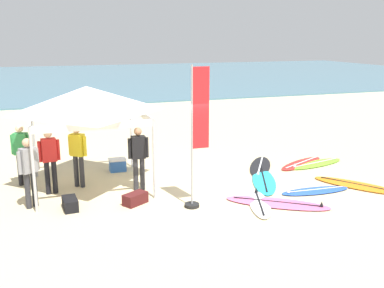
{
  "coord_description": "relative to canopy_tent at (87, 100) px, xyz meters",
  "views": [
    {
      "loc": [
        -4.18,
        -10.49,
        4.02
      ],
      "look_at": [
        -0.2,
        1.1,
        1.0
      ],
      "focal_mm": 41.17,
      "sensor_mm": 36.0,
      "label": 1
    }
  ],
  "objects": [
    {
      "name": "ground_plane",
      "position": [
        3.06,
        -1.24,
        -2.39
      ],
      "size": [
        80.0,
        80.0,
        0.0
      ],
      "primitive_type": "plane",
      "color": "beige"
    },
    {
      "name": "sea",
      "position": [
        3.06,
        32.4,
        -2.34
      ],
      "size": [
        80.0,
        36.0,
        0.1
      ],
      "primitive_type": "cube",
      "color": "teal",
      "rests_on": "ground"
    },
    {
      "name": "canopy_tent",
      "position": [
        0.0,
        0.0,
        0.0
      ],
      "size": [
        2.97,
        2.97,
        2.75
      ],
      "color": "#B7B7BC",
      "rests_on": "ground"
    },
    {
      "name": "surfboard_cyan",
      "position": [
        4.65,
        -1.21,
        -2.35
      ],
      "size": [
        1.52,
        2.42,
        0.19
      ],
      "color": "#23B2CC",
      "rests_on": "ground"
    },
    {
      "name": "surfboard_lime",
      "position": [
        7.02,
        -0.22,
        -2.35
      ],
      "size": [
        2.29,
        1.06,
        0.19
      ],
      "color": "#7AD12D",
      "rests_on": "ground"
    },
    {
      "name": "surfboard_orange",
      "position": [
        6.91,
        -2.4,
        -2.35
      ],
      "size": [
        1.9,
        2.37,
        0.19
      ],
      "color": "orange",
      "rests_on": "ground"
    },
    {
      "name": "surfboard_blue",
      "position": [
        5.54,
        -2.38,
        -2.35
      ],
      "size": [
        1.97,
        0.63,
        0.19
      ],
      "color": "blue",
      "rests_on": "ground"
    },
    {
      "name": "surfboard_white",
      "position": [
        3.72,
        -2.75,
        -2.35
      ],
      "size": [
        1.1,
        1.88,
        0.19
      ],
      "color": "white",
      "rests_on": "ground"
    },
    {
      "name": "surfboard_red",
      "position": [
        6.63,
        -0.03,
        -2.35
      ],
      "size": [
        2.13,
        1.43,
        0.19
      ],
      "color": "red",
      "rests_on": "ground"
    },
    {
      "name": "surfboard_pink",
      "position": [
        4.16,
        -2.84,
        -2.35
      ],
      "size": [
        2.47,
        2.04,
        0.19
      ],
      "color": "pink",
      "rests_on": "ground"
    },
    {
      "name": "surfboard_black",
      "position": [
        5.22,
        0.09,
        -2.35
      ],
      "size": [
        1.72,
        2.26,
        0.19
      ],
      "color": "black",
      "rests_on": "ground"
    },
    {
      "name": "person_grey",
      "position": [
        -1.53,
        -1.08,
        -1.4
      ],
      "size": [
        0.47,
        0.38,
        1.71
      ],
      "color": "#2D2D33",
      "rests_on": "ground"
    },
    {
      "name": "person_yellow",
      "position": [
        -0.31,
        0.08,
        -1.4
      ],
      "size": [
        0.45,
        0.39,
        1.71
      ],
      "color": "#2D2D33",
      "rests_on": "ground"
    },
    {
      "name": "person_red",
      "position": [
        -1.05,
        -0.24,
        -1.4
      ],
      "size": [
        0.55,
        0.26,
        1.71
      ],
      "color": "black",
      "rests_on": "ground"
    },
    {
      "name": "person_black",
      "position": [
        1.18,
        -0.7,
        -1.4
      ],
      "size": [
        0.55,
        0.22,
        1.71
      ],
      "color": "#2D2D33",
      "rests_on": "ground"
    },
    {
      "name": "person_green",
      "position": [
        -1.75,
        0.7,
        -1.4
      ],
      "size": [
        0.52,
        0.33,
        1.71
      ],
      "color": "black",
      "rests_on": "ground"
    },
    {
      "name": "banner_flag",
      "position": [
        2.23,
        -2.31,
        -0.81
      ],
      "size": [
        0.6,
        0.36,
        3.4
      ],
      "color": "#99999E",
      "rests_on": "ground"
    },
    {
      "name": "gear_bag_near_tent",
      "position": [
        -0.67,
        -1.51,
        -2.25
      ],
      "size": [
        0.36,
        0.62,
        0.28
      ],
      "primitive_type": "cube",
      "rotation": [
        0.0,
        0.0,
        1.64
      ],
      "color": "black",
      "rests_on": "ground"
    },
    {
      "name": "gear_bag_by_pole",
      "position": [
        0.86,
        -1.69,
        -2.25
      ],
      "size": [
        0.68,
        0.59,
        0.28
      ],
      "primitive_type": "cube",
      "rotation": [
        0.0,
        0.0,
        0.55
      ],
      "color": "#4C1919",
      "rests_on": "ground"
    },
    {
      "name": "cooler_box",
      "position": [
        0.92,
        1.17,
        -2.19
      ],
      "size": [
        0.5,
        0.36,
        0.39
      ],
      "color": "#2D60B7",
      "rests_on": "ground"
    }
  ]
}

